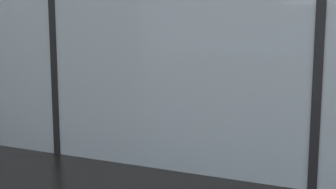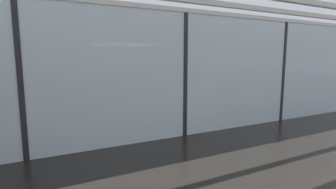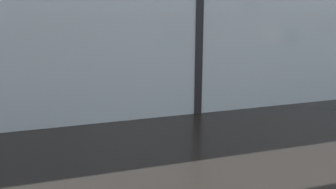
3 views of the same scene
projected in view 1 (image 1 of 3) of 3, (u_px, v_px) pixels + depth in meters
glass_curtain_wall at (319, 54)px, 4.31m from camera, size 14.00×0.08×3.01m
window_mullion_0 at (56, 50)px, 5.74m from camera, size 0.10×0.12×3.01m
window_mullion_1 at (319, 54)px, 4.31m from camera, size 0.10×0.12×3.01m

